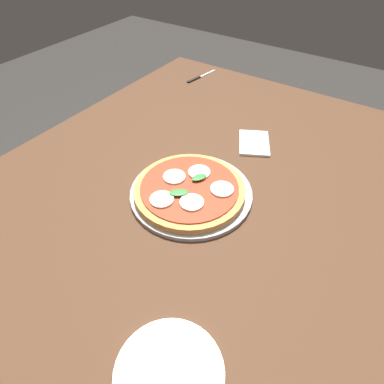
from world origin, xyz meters
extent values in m
plane|color=#2D2B28|center=(0.00, 0.00, 0.00)|extent=(6.00, 6.00, 0.00)
cube|color=#4C301E|center=(0.00, 0.00, 0.69)|extent=(1.37, 1.12, 0.04)
cube|color=#4C301E|center=(0.61, -0.48, 0.34)|extent=(0.07, 0.07, 0.67)
cube|color=#4C301E|center=(0.61, 0.48, 0.34)|extent=(0.07, 0.07, 0.67)
cylinder|color=#B2B2B7|center=(-0.05, 0.00, 0.72)|extent=(0.31, 0.31, 0.01)
cylinder|color=tan|center=(-0.06, 0.00, 0.74)|extent=(0.28, 0.28, 0.02)
cylinder|color=#B7381E|center=(-0.06, 0.00, 0.75)|extent=(0.25, 0.25, 0.00)
cylinder|color=#F4EACC|center=(0.00, 0.01, 0.75)|extent=(0.06, 0.06, 0.00)
cylinder|color=#F4EACC|center=(-0.05, 0.05, 0.75)|extent=(0.06, 0.06, 0.00)
cylinder|color=#F4EACC|center=(-0.14, 0.03, 0.75)|extent=(0.06, 0.06, 0.00)
cylinder|color=#F4EACC|center=(-0.10, -0.04, 0.75)|extent=(0.06, 0.06, 0.00)
cylinder|color=#F4EACC|center=(-0.02, -0.07, 0.75)|extent=(0.06, 0.06, 0.00)
ellipsoid|color=#337F38|center=(-0.10, 0.01, 0.76)|extent=(0.05, 0.05, 0.00)
ellipsoid|color=#337F38|center=(-0.02, -0.01, 0.76)|extent=(0.05, 0.04, 0.00)
cylinder|color=white|center=(-0.43, -0.21, 0.72)|extent=(0.18, 0.18, 0.01)
cube|color=white|center=(0.25, -0.04, 0.72)|extent=(0.16, 0.14, 0.01)
cube|color=black|center=(0.52, 0.37, 0.72)|extent=(0.07, 0.02, 0.01)
cube|color=silver|center=(0.60, 0.36, 0.72)|extent=(0.10, 0.02, 0.00)
camera|label=1|loc=(-0.57, -0.35, 1.31)|focal=31.08mm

